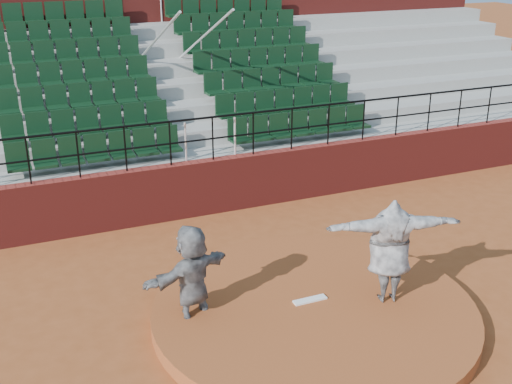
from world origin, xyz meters
TOP-DOWN VIEW (x-y plane):
  - ground at (0.00, 0.00)m, footprint 90.00×90.00m
  - pitchers_mound at (0.00, 0.00)m, footprint 5.50×5.50m
  - pitching_rubber at (0.00, 0.15)m, footprint 0.60×0.15m
  - boundary_wall at (0.00, 5.00)m, footprint 24.00×0.30m
  - wall_railing at (0.00, 5.00)m, footprint 24.04×0.05m
  - seating_deck at (0.00, 8.64)m, footprint 24.00×5.97m
  - press_box_facade at (0.00, 12.60)m, footprint 24.00×3.00m
  - pitcher at (1.24, -0.30)m, footprint 2.35×1.21m
  - fielder at (-1.95, 0.60)m, footprint 1.76×1.11m

SIDE VIEW (x-z plane):
  - ground at x=0.00m, z-range 0.00..0.00m
  - pitchers_mound at x=0.00m, z-range 0.00..0.25m
  - pitching_rubber at x=0.00m, z-range 0.25..0.28m
  - boundary_wall at x=0.00m, z-range 0.00..1.30m
  - fielder at x=-1.95m, z-range 0.00..1.81m
  - pitcher at x=1.24m, z-range 0.25..2.10m
  - seating_deck at x=0.00m, z-range -0.86..3.77m
  - wall_railing at x=0.00m, z-range 1.52..2.54m
  - press_box_facade at x=0.00m, z-range 0.00..7.10m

